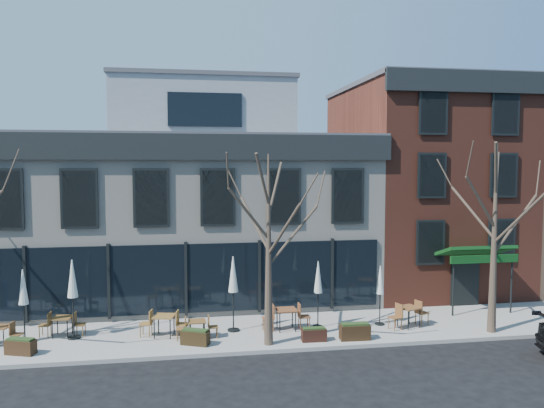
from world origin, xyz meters
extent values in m
plane|color=black|center=(0.00, 0.00, 0.00)|extent=(120.00, 120.00, 0.00)
cube|color=gray|center=(3.25, -2.15, 0.07)|extent=(33.50, 4.70, 0.15)
cube|color=beige|center=(0.00, 5.00, 4.00)|extent=(18.00, 10.00, 8.00)
cube|color=#47474C|center=(0.00, 5.00, 8.05)|extent=(18.30, 10.30, 0.30)
cube|color=black|center=(0.00, -0.12, 7.55)|extent=(18.30, 0.25, 1.10)
cube|color=black|center=(0.00, -0.06, 1.90)|extent=(17.20, 0.12, 3.00)
cube|color=gray|center=(1.00, 6.00, 9.60)|extent=(9.00, 6.50, 3.00)
cube|color=brown|center=(13.00, 5.00, 5.50)|extent=(8.00, 10.00, 11.00)
cube|color=#47474C|center=(13.00, 5.00, 11.05)|extent=(8.20, 10.20, 0.25)
cube|color=black|center=(13.00, -0.12, 10.60)|extent=(8.20, 0.25, 1.00)
cube|color=#0C3611|center=(13.00, -0.85, 2.90)|extent=(3.20, 1.66, 0.67)
cube|color=black|center=(13.00, -0.05, 1.25)|extent=(1.40, 0.10, 2.50)
cone|color=#382B21|center=(3.00, -3.90, 3.67)|extent=(0.34, 0.34, 7.04)
cylinder|color=#382B21|center=(3.95, -3.73, 4.18)|extent=(2.00, 0.46, 2.21)
cylinder|color=#382B21|center=(2.60, -3.04, 4.59)|extent=(0.93, 1.84, 1.91)
cylinder|color=#382B21|center=(2.25, -4.17, 5.04)|extent=(1.61, 0.68, 1.97)
cylinder|color=#382B21|center=(3.40, -4.76, 4.51)|extent=(0.93, 1.83, 2.03)
cone|color=#382B21|center=(12.00, -3.90, 3.89)|extent=(0.34, 0.34, 7.48)
cylinder|color=#382B21|center=(13.01, -3.72, 4.43)|extent=(2.12, 0.48, 2.35)
cylinder|color=#382B21|center=(11.57, -2.99, 4.86)|extent=(0.98, 1.94, 2.03)
cylinder|color=#382B21|center=(11.20, -4.19, 5.35)|extent=(1.71, 0.71, 2.09)
cylinder|color=#382B21|center=(12.42, -4.81, 4.78)|extent=(0.98, 1.94, 2.16)
cube|color=brown|center=(-6.76, -2.38, 0.84)|extent=(0.81, 0.81, 0.04)
cylinder|color=black|center=(-6.57, -2.70, 0.49)|extent=(0.04, 0.04, 0.68)
cylinder|color=black|center=(-6.44, -2.19, 0.49)|extent=(0.04, 0.04, 0.68)
cube|color=brown|center=(-4.75, -1.70, 0.89)|extent=(0.79, 0.79, 0.04)
cylinder|color=black|center=(-5.06, -1.95, 0.52)|extent=(0.04, 0.04, 0.73)
cylinder|color=black|center=(-4.50, -2.02, 0.52)|extent=(0.04, 0.04, 0.73)
cylinder|color=black|center=(-5.00, -1.39, 0.52)|extent=(0.04, 0.04, 0.73)
cylinder|color=black|center=(-4.43, -1.45, 0.52)|extent=(0.04, 0.04, 0.73)
cube|color=brown|center=(-0.85, -2.36, 0.95)|extent=(0.92, 0.92, 0.04)
cylinder|color=black|center=(-1.22, -2.59, 0.55)|extent=(0.04, 0.04, 0.79)
cylinder|color=black|center=(-0.62, -2.73, 0.55)|extent=(0.04, 0.04, 0.79)
cylinder|color=black|center=(-1.08, -1.99, 0.55)|extent=(0.04, 0.04, 0.79)
cylinder|color=black|center=(-0.48, -2.13, 0.55)|extent=(0.04, 0.04, 0.79)
cube|color=brown|center=(0.40, -2.83, 0.83)|extent=(0.68, 0.68, 0.04)
cylinder|color=black|center=(0.15, -3.10, 0.49)|extent=(0.04, 0.04, 0.67)
cylinder|color=black|center=(0.67, -3.08, 0.49)|extent=(0.04, 0.04, 0.67)
cylinder|color=black|center=(0.13, -2.58, 0.49)|extent=(0.04, 0.04, 0.67)
cylinder|color=black|center=(0.65, -2.56, 0.49)|extent=(0.04, 0.04, 0.67)
cube|color=brown|center=(3.97, -2.33, 0.98)|extent=(0.80, 0.80, 0.05)
cylinder|color=black|center=(3.65, -2.65, 0.56)|extent=(0.05, 0.05, 0.82)
cylinder|color=black|center=(4.29, -2.65, 0.56)|extent=(0.05, 0.05, 0.82)
cylinder|color=black|center=(3.65, -2.01, 0.56)|extent=(0.05, 0.05, 0.82)
cylinder|color=black|center=(4.29, -2.01, 0.56)|extent=(0.05, 0.05, 0.82)
cube|color=brown|center=(9.00, -2.78, 0.96)|extent=(0.99, 0.99, 0.04)
cylinder|color=black|center=(8.81, -3.17, 0.55)|extent=(0.04, 0.04, 0.80)
cylinder|color=black|center=(9.39, -2.97, 0.55)|extent=(0.04, 0.04, 0.80)
cylinder|color=black|center=(8.61, -2.58, 0.55)|extent=(0.04, 0.04, 0.80)
cylinder|color=black|center=(9.19, -2.38, 0.55)|extent=(0.04, 0.04, 0.80)
cylinder|color=black|center=(-5.97, -2.25, 0.18)|extent=(0.44, 0.44, 0.06)
cylinder|color=black|center=(-5.97, -2.25, 1.26)|extent=(0.05, 0.05, 2.22)
cone|color=beige|center=(-5.97, -2.25, 2.27)|extent=(0.36, 0.36, 1.31)
cylinder|color=black|center=(-4.26, -2.03, 0.18)|extent=(0.49, 0.49, 0.07)
cylinder|color=black|center=(-4.26, -2.03, 1.37)|extent=(0.06, 0.06, 2.44)
cone|color=beige|center=(-4.26, -2.03, 2.48)|extent=(0.40, 0.40, 1.44)
cylinder|color=black|center=(1.86, -2.10, 0.18)|extent=(0.48, 0.48, 0.07)
cylinder|color=black|center=(1.86, -2.10, 1.36)|extent=(0.05, 0.05, 2.41)
cone|color=#B9BFB2|center=(1.86, -2.10, 2.45)|extent=(0.39, 0.39, 1.43)
cylinder|color=black|center=(5.31, -2.23, 0.18)|extent=(0.44, 0.44, 0.06)
cylinder|color=black|center=(5.31, -2.23, 1.25)|extent=(0.05, 0.05, 2.19)
cone|color=#B9BEB0|center=(5.31, -2.23, 2.24)|extent=(0.36, 0.36, 1.29)
cylinder|color=black|center=(7.94, -2.28, 0.18)|extent=(0.40, 0.40, 0.05)
cylinder|color=black|center=(7.94, -2.28, 1.14)|extent=(0.05, 0.05, 1.99)
cone|color=silver|center=(7.94, -2.28, 2.05)|extent=(0.33, 0.33, 1.17)
cube|color=#321F10|center=(-5.76, -3.50, 0.41)|extent=(1.10, 0.73, 0.51)
cube|color=#1E3314|center=(-5.76, -3.50, 0.68)|extent=(0.98, 0.62, 0.08)
cube|color=black|center=(0.31, -3.50, 0.41)|extent=(1.12, 0.81, 0.52)
cube|color=#1E3314|center=(0.31, -3.50, 0.69)|extent=(0.99, 0.69, 0.08)
cube|color=black|center=(4.75, -3.83, 0.38)|extent=(0.94, 0.40, 0.47)
cube|color=#1E3314|center=(4.75, -3.83, 0.64)|extent=(0.85, 0.32, 0.07)
cube|color=black|center=(6.32, -3.91, 0.44)|extent=(1.16, 0.50, 0.57)
cube|color=#1E3314|center=(6.32, -3.91, 0.74)|extent=(1.04, 0.41, 0.09)
camera|label=1|loc=(-0.02, -22.86, 6.81)|focal=35.00mm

